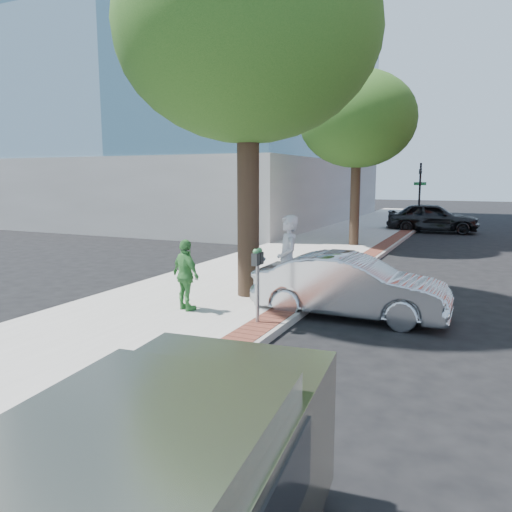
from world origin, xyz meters
The scene contains 15 objects.
ground centered at (0.00, 0.00, 0.00)m, with size 120.00×120.00×0.00m, color black.
sidewalk centered at (-1.50, 8.00, 0.07)m, with size 5.00×60.00×0.15m, color #9E9991.
brick_strip centered at (0.70, 8.00, 0.15)m, with size 0.60×60.00×0.01m, color brown.
curb centered at (1.05, 8.00, 0.07)m, with size 0.10×60.00×0.15m, color gray.
office_tower centered at (-13.00, 22.00, 12.00)m, with size 18.00×22.00×24.00m, color slate.
office_base centered at (-13.00, 22.00, 2.00)m, with size 18.20×22.20×4.00m, color gray.
signal_near centered at (0.90, 22.00, 2.25)m, with size 0.70×0.15×3.80m.
tree_near centered at (-0.60, 1.90, 6.17)m, with size 6.00×6.00×8.51m.
tree_far centered at (-0.50, 12.00, 5.30)m, with size 4.80×4.80×7.14m.
parking_meter centered at (0.57, -0.12, 1.21)m, with size 0.12×0.32×1.47m.
person_gray centered at (0.67, 1.25, 1.16)m, with size 0.74×0.48×2.02m, color #B0B0B5.
person_officer centered at (-0.81, 2.57, 0.99)m, with size 0.82×0.64×1.69m, color #81A5C8.
person_green centered at (-1.20, 0.07, 0.92)m, with size 0.90×0.37×1.53m, color #418F41.
sedan_silver centered at (1.99, 1.55, 0.67)m, with size 1.43×4.09×1.35m, color #B2B5B9.
bg_car centered at (1.88, 19.90, 0.81)m, with size 1.91×4.76×1.62m, color black.
Camera 1 is at (4.52, -8.75, 2.98)m, focal length 35.00 mm.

